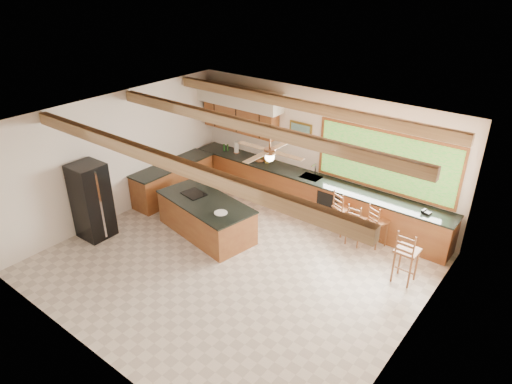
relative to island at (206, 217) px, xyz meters
The scene contains 9 objects.
ground 1.47m from the island, 22.35° to the right, with size 7.20×7.20×0.00m, color beige.
room_shell 2.13m from the island, ahead, with size 7.27×6.54×3.02m.
counter_run 2.04m from the island, 76.38° to the left, with size 7.12×3.10×1.24m.
island is the anchor object (origin of this frame).
refrigerator 2.56m from the island, 139.72° to the right, with size 0.70×0.68×1.76m.
bar_stool_a 3.34m from the island, 29.27° to the left, with size 0.37×0.37×1.02m.
bar_stool_b 3.81m from the island, 29.30° to the left, with size 0.47×0.47×1.02m.
bar_stool_c 3.10m from the island, 36.97° to the left, with size 0.51×0.51×1.09m.
bar_stool_d 4.41m from the island, 13.17° to the left, with size 0.43×0.43×1.17m.
Camera 1 is at (5.16, -5.89, 5.64)m, focal length 32.00 mm.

